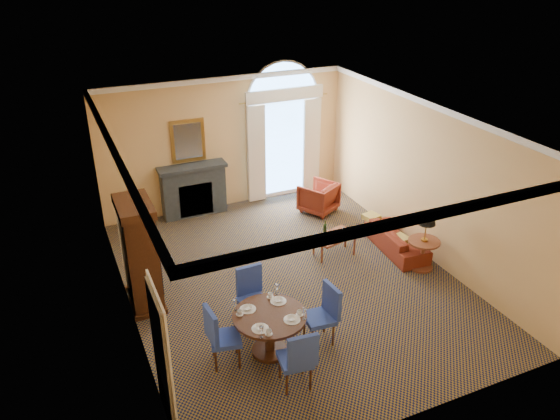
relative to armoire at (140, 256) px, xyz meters
name	(u,v)px	position (x,y,z in m)	size (l,w,h in m)	color
ground	(290,280)	(2.72, -0.42, -0.98)	(7.50, 7.50, 0.00)	black
room_envelope	(275,148)	(2.69, 0.25, 1.53)	(6.04, 7.52, 3.45)	#EDBA71
armoire	(140,256)	(0.00, 0.00, 0.00)	(0.58, 1.03, 2.02)	#361A0C
dining_table	(270,324)	(1.55, -2.16, -0.43)	(1.17, 1.17, 0.94)	#361A0C
dining_chair_north	(251,292)	(1.59, -1.28, -0.38)	(0.56, 0.56, 1.04)	#27409B
dining_chair_south	(299,357)	(1.63, -3.06, -0.38)	(0.52, 0.52, 1.04)	#27409B
dining_chair_east	(325,310)	(2.49, -2.24, -0.38)	(0.51, 0.50, 1.04)	#27409B
dining_chair_west	(219,333)	(0.74, -2.10, -0.38)	(0.55, 0.55, 1.04)	#27409B
sofa	(397,240)	(5.27, -0.27, -0.73)	(1.70, 0.66, 0.50)	maroon
armchair	(318,197)	(4.61, 2.06, -0.61)	(0.78, 0.80, 0.73)	maroon
coffee_table	(334,237)	(3.95, 0.09, -0.55)	(1.01, 0.73, 0.81)	brown
side_table	(425,235)	(5.32, -1.08, -0.21)	(0.63, 0.63, 1.22)	brown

